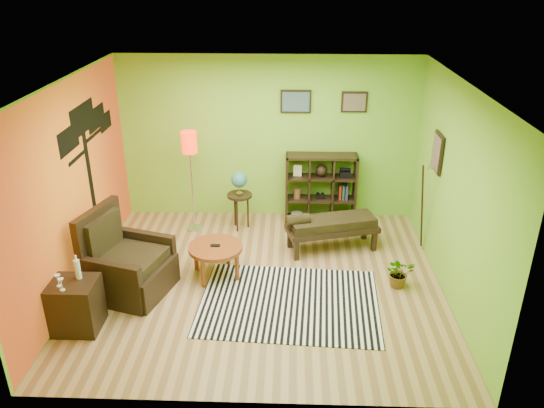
{
  "coord_description": "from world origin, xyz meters",
  "views": [
    {
      "loc": [
        0.37,
        -6.34,
        4.11
      ],
      "look_at": [
        0.13,
        0.37,
        1.05
      ],
      "focal_mm": 35.0,
      "sensor_mm": 36.0,
      "label": 1
    }
  ],
  "objects_px": {
    "floor_lamp": "(190,151)",
    "bench": "(330,225)",
    "coffee_table": "(216,250)",
    "armchair": "(126,267)",
    "side_cabinet": "(76,305)",
    "globe_table": "(239,186)",
    "potted_plant": "(399,275)",
    "cube_shelf": "(321,188)"
  },
  "relations": [
    {
      "from": "coffee_table",
      "to": "floor_lamp",
      "type": "bearing_deg",
      "value": 111.34
    },
    {
      "from": "globe_table",
      "to": "potted_plant",
      "type": "xyz_separation_m",
      "value": [
        2.36,
        -1.7,
        -0.6
      ]
    },
    {
      "from": "armchair",
      "to": "globe_table",
      "type": "height_order",
      "value": "armchair"
    },
    {
      "from": "side_cabinet",
      "to": "potted_plant",
      "type": "height_order",
      "value": "side_cabinet"
    },
    {
      "from": "armchair",
      "to": "globe_table",
      "type": "xyz_separation_m",
      "value": [
        1.37,
        1.92,
        0.41
      ]
    },
    {
      "from": "floor_lamp",
      "to": "coffee_table",
      "type": "bearing_deg",
      "value": -68.66
    },
    {
      "from": "floor_lamp",
      "to": "globe_table",
      "type": "relative_size",
      "value": 1.69
    },
    {
      "from": "cube_shelf",
      "to": "potted_plant",
      "type": "bearing_deg",
      "value": -64.26
    },
    {
      "from": "coffee_table",
      "to": "armchair",
      "type": "height_order",
      "value": "armchair"
    },
    {
      "from": "side_cabinet",
      "to": "cube_shelf",
      "type": "relative_size",
      "value": 0.8
    },
    {
      "from": "floor_lamp",
      "to": "bench",
      "type": "height_order",
      "value": "floor_lamp"
    },
    {
      "from": "coffee_table",
      "to": "side_cabinet",
      "type": "height_order",
      "value": "side_cabinet"
    },
    {
      "from": "coffee_table",
      "to": "globe_table",
      "type": "xyz_separation_m",
      "value": [
        0.21,
        1.5,
        0.36
      ]
    },
    {
      "from": "floor_lamp",
      "to": "bench",
      "type": "bearing_deg",
      "value": -15.3
    },
    {
      "from": "cube_shelf",
      "to": "potted_plant",
      "type": "xyz_separation_m",
      "value": [
        0.99,
        -2.05,
        -0.43
      ]
    },
    {
      "from": "globe_table",
      "to": "side_cabinet",
      "type": "bearing_deg",
      "value": -122.21
    },
    {
      "from": "coffee_table",
      "to": "bench",
      "type": "bearing_deg",
      "value": 26.15
    },
    {
      "from": "coffee_table",
      "to": "armchair",
      "type": "xyz_separation_m",
      "value": [
        -1.17,
        -0.42,
        -0.05
      ]
    },
    {
      "from": "floor_lamp",
      "to": "potted_plant",
      "type": "height_order",
      "value": "floor_lamp"
    },
    {
      "from": "floor_lamp",
      "to": "armchair",
      "type": "bearing_deg",
      "value": -108.19
    },
    {
      "from": "armchair",
      "to": "side_cabinet",
      "type": "bearing_deg",
      "value": -113.51
    },
    {
      "from": "armchair",
      "to": "floor_lamp",
      "type": "bearing_deg",
      "value": 71.81
    },
    {
      "from": "cube_shelf",
      "to": "potted_plant",
      "type": "distance_m",
      "value": 2.32
    },
    {
      "from": "side_cabinet",
      "to": "potted_plant",
      "type": "relative_size",
      "value": 2.23
    },
    {
      "from": "floor_lamp",
      "to": "cube_shelf",
      "type": "bearing_deg",
      "value": 11.27
    },
    {
      "from": "coffee_table",
      "to": "floor_lamp",
      "type": "height_order",
      "value": "floor_lamp"
    },
    {
      "from": "side_cabinet",
      "to": "potted_plant",
      "type": "bearing_deg",
      "value": 14.61
    },
    {
      "from": "bench",
      "to": "armchair",
      "type": "bearing_deg",
      "value": -156.36
    },
    {
      "from": "globe_table",
      "to": "armchair",
      "type": "bearing_deg",
      "value": -125.6
    },
    {
      "from": "potted_plant",
      "to": "armchair",
      "type": "bearing_deg",
      "value": -176.59
    },
    {
      "from": "coffee_table",
      "to": "globe_table",
      "type": "height_order",
      "value": "globe_table"
    },
    {
      "from": "globe_table",
      "to": "floor_lamp",
      "type": "bearing_deg",
      "value": -174.73
    },
    {
      "from": "floor_lamp",
      "to": "cube_shelf",
      "type": "height_order",
      "value": "floor_lamp"
    },
    {
      "from": "floor_lamp",
      "to": "globe_table",
      "type": "xyz_separation_m",
      "value": [
        0.77,
        0.07,
        -0.62
      ]
    },
    {
      "from": "side_cabinet",
      "to": "floor_lamp",
      "type": "bearing_deg",
      "value": 70.1
    },
    {
      "from": "bench",
      "to": "side_cabinet",
      "type": "bearing_deg",
      "value": -146.9
    },
    {
      "from": "armchair",
      "to": "floor_lamp",
      "type": "xyz_separation_m",
      "value": [
        0.61,
        1.85,
        1.03
      ]
    },
    {
      "from": "armchair",
      "to": "bench",
      "type": "height_order",
      "value": "armchair"
    },
    {
      "from": "cube_shelf",
      "to": "bench",
      "type": "height_order",
      "value": "cube_shelf"
    },
    {
      "from": "armchair",
      "to": "cube_shelf",
      "type": "relative_size",
      "value": 1.0
    },
    {
      "from": "coffee_table",
      "to": "floor_lamp",
      "type": "relative_size",
      "value": 0.45
    },
    {
      "from": "floor_lamp",
      "to": "globe_table",
      "type": "height_order",
      "value": "floor_lamp"
    }
  ]
}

